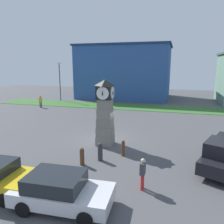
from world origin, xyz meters
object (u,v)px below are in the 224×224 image
Objects in this scene: street_lamp_near_road at (60,79)px; car_by_building at (61,190)px; clock_tower at (105,114)px; bollard_far_row at (82,156)px; pedestrian_near_bench at (40,101)px; bollard_mid_row at (100,152)px; pedestrian_crossing_lot at (143,172)px; bollard_near_tower at (123,148)px.

car_by_building is at bearing -61.97° from street_lamp_near_road.
clock_tower is at bearing -53.39° from street_lamp_near_road.
bollard_far_row is 19.81m from pedestrian_near_bench.
bollard_mid_row is 1.07× the size of bollard_far_row.
clock_tower is at bearing 100.39° from bollard_mid_row.
bollard_mid_row is 1.23m from bollard_far_row.
pedestrian_crossing_lot reaches higher than car_by_building.
street_lamp_near_road is at bearing 120.89° from bollard_far_row.
street_lamp_near_road is at bearing 125.80° from pedestrian_crossing_lot.
clock_tower is 4.19× the size of bollard_mid_row.
bollard_near_tower is (1.77, -1.76, -1.85)m from clock_tower.
pedestrian_crossing_lot is 28.66m from street_lamp_near_road.
street_lamp_near_road is (-13.51, 25.37, 2.86)m from car_by_building.
bollard_mid_row is 24.90m from street_lamp_near_road.
street_lamp_near_road is at bearing 127.48° from bollard_near_tower.
car_by_building is (0.67, -3.92, 0.20)m from bollard_far_row.
pedestrian_near_bench reaches higher than bollard_far_row.
pedestrian_crossing_lot reaches higher than bollard_near_tower.
clock_tower is 3.07× the size of pedestrian_crossing_lot.
pedestrian_crossing_lot is (3.51, -5.40, -1.49)m from clock_tower.
bollard_mid_row is 4.81m from car_by_building.
clock_tower is 0.79× the size of street_lamp_near_road.
clock_tower is 2.91× the size of pedestrian_near_bench.
bollard_near_tower is 0.25× the size of car_by_building.
pedestrian_near_bench is at bearing 138.42° from clock_tower.
car_by_building is 2.54× the size of pedestrian_near_bench.
car_by_building is (0.33, -7.64, -1.65)m from clock_tower.
pedestrian_crossing_lot is at bearing -54.20° from street_lamp_near_road.
bollard_far_row is at bearing 99.76° from car_by_building.
bollard_far_row is at bearing -95.27° from clock_tower.
clock_tower is at bearing 92.49° from car_by_building.
clock_tower reaches higher than bollard_far_row.
car_by_building is at bearing -55.20° from pedestrian_near_bench.
clock_tower is 4.16m from bollard_far_row.
car_by_building reaches higher than bollard_mid_row.
clock_tower reaches higher than car_by_building.
bollard_far_row is 4.23m from pedestrian_crossing_lot.
pedestrian_near_bench is (-14.75, 13.28, 0.41)m from bollard_near_tower.
bollard_near_tower is at bearing -41.99° from pedestrian_near_bench.
pedestrian_near_bench is 0.27× the size of street_lamp_near_road.
bollard_mid_row is at bearing 45.46° from bollard_far_row.
bollard_far_row is 0.68× the size of pedestrian_crossing_lot.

